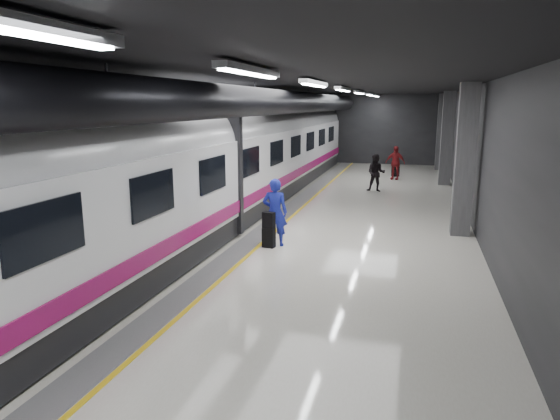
% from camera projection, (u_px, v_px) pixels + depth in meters
% --- Properties ---
extents(ground, '(40.00, 40.00, 0.00)m').
position_uv_depth(ground, '(299.00, 241.00, 14.48)').
color(ground, silver).
rests_on(ground, ground).
extents(platform_hall, '(10.02, 40.02, 4.51)m').
position_uv_depth(platform_hall, '(298.00, 116.00, 14.72)').
color(platform_hall, black).
rests_on(platform_hall, ground).
extents(train, '(3.05, 38.00, 4.05)m').
position_uv_depth(train, '(194.00, 166.00, 14.88)').
color(train, black).
rests_on(train, ground).
extents(traveler_main, '(0.74, 0.54, 1.89)m').
position_uv_depth(traveler_main, '(275.00, 212.00, 13.81)').
color(traveler_main, '#241CD3').
rests_on(traveler_main, ground).
extents(suitcase_main, '(0.36, 0.26, 0.55)m').
position_uv_depth(suitcase_main, '(269.00, 238.00, 13.76)').
color(suitcase_main, black).
rests_on(suitcase_main, ground).
extents(shoulder_bag, '(0.37, 0.25, 0.45)m').
position_uv_depth(shoulder_bag, '(269.00, 220.00, 13.66)').
color(shoulder_bag, black).
rests_on(shoulder_bag, suitcase_main).
extents(traveler_far_a, '(0.86, 0.69, 1.70)m').
position_uv_depth(traveler_far_a, '(376.00, 173.00, 22.44)').
color(traveler_far_a, black).
rests_on(traveler_far_a, ground).
extents(traveler_far_b, '(1.10, 0.65, 1.75)m').
position_uv_depth(traveler_far_b, '(395.00, 163.00, 26.07)').
color(traveler_far_b, maroon).
rests_on(traveler_far_b, ground).
extents(suitcase_far, '(0.44, 0.37, 0.55)m').
position_uv_depth(suitcase_far, '(395.00, 171.00, 27.33)').
color(suitcase_far, black).
rests_on(suitcase_far, ground).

